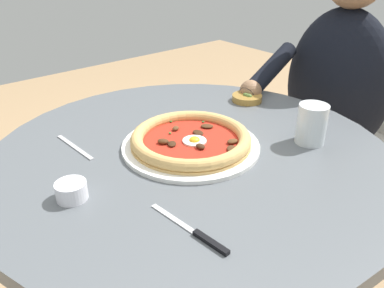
{
  "coord_description": "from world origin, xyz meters",
  "views": [
    {
      "loc": [
        0.63,
        -0.53,
        1.16
      ],
      "look_at": [
        -0.03,
        0.03,
        0.71
      ],
      "focal_mm": 36.8,
      "sensor_mm": 36.0,
      "label": 1
    }
  ],
  "objects": [
    {
      "name": "steak_knife",
      "position": [
        0.24,
        -0.18,
        0.72
      ],
      "size": [
        0.19,
        0.03,
        0.01
      ],
      "color": "silver",
      "rests_on": "dining_table"
    },
    {
      "name": "pizza_on_plate",
      "position": [
        -0.01,
        0.01,
        0.73
      ],
      "size": [
        0.33,
        0.33,
        0.04
      ],
      "color": "white",
      "rests_on": "dining_table"
    },
    {
      "name": "olive_pan",
      "position": [
        -0.13,
        0.34,
        0.72
      ],
      "size": [
        0.1,
        0.1,
        0.04
      ],
      "color": "olive",
      "rests_on": "dining_table"
    },
    {
      "name": "dining_table",
      "position": [
        0.0,
        0.0,
        0.57
      ],
      "size": [
        0.96,
        0.96,
        0.71
      ],
      "color": "#565B60",
      "rests_on": "ground"
    },
    {
      "name": "cafe_chair_diner",
      "position": [
        -0.04,
        0.83,
        0.52
      ],
      "size": [
        0.45,
        0.45,
        0.84
      ],
      "color": "beige",
      "rests_on": "ground"
    },
    {
      "name": "ramekin_capers",
      "position": [
        -0.0,
        -0.3,
        0.73
      ],
      "size": [
        0.06,
        0.06,
        0.04
      ],
      "color": "white",
      "rests_on": "dining_table"
    },
    {
      "name": "water_glass",
      "position": [
        0.16,
        0.25,
        0.75
      ],
      "size": [
        0.07,
        0.07,
        0.1
      ],
      "color": "silver",
      "rests_on": "dining_table"
    },
    {
      "name": "fork_utensil",
      "position": [
        -0.19,
        -0.2,
        0.71
      ],
      "size": [
        0.16,
        0.02,
        0.0
      ],
      "color": "#BCBCC1",
      "rests_on": "dining_table"
    },
    {
      "name": "diner_person",
      "position": [
        -0.04,
        0.68,
        0.5
      ],
      "size": [
        0.38,
        0.5,
        1.14
      ],
      "color": "#282833",
      "rests_on": "ground"
    }
  ]
}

